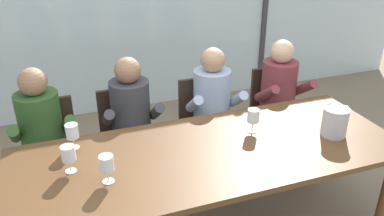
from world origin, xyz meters
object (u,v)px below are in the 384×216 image
at_px(wine_glass_by_left_taster, 253,117).
at_px(chair_center, 205,120).
at_px(chair_near_curtain, 51,146).
at_px(wine_glass_near_bucket, 107,165).
at_px(person_charcoal_jacket, 133,121).
at_px(dining_table, 210,159).
at_px(ice_bucket_primary, 335,121).
at_px(chair_right_of_center, 275,106).
at_px(chair_left_of_center, 127,132).
at_px(wine_glass_by_right_taster, 72,132).
at_px(wine_glass_center_pour, 68,155).
at_px(person_maroon_top, 282,97).
at_px(person_olive_shirt, 43,135).
at_px(person_pale_blue_shirt, 214,108).

bearing_deg(wine_glass_by_left_taster, chair_center, 94.42).
relative_size(chair_near_curtain, wine_glass_near_bucket, 5.00).
bearing_deg(person_charcoal_jacket, chair_center, 13.56).
relative_size(dining_table, ice_bucket_primary, 12.45).
relative_size(ice_bucket_primary, wine_glass_by_left_taster, 1.19).
bearing_deg(chair_near_curtain, chair_right_of_center, -0.61).
height_order(chair_left_of_center, ice_bucket_primary, ice_bucket_primary).
distance_m(ice_bucket_primary, wine_glass_by_right_taster, 1.78).
xyz_separation_m(chair_left_of_center, wine_glass_center_pour, (-0.49, -0.84, 0.39)).
relative_size(dining_table, chair_near_curtain, 2.96).
bearing_deg(chair_center, wine_glass_near_bucket, -132.93).
bearing_deg(chair_center, ice_bucket_primary, -58.50).
bearing_deg(person_maroon_top, person_olive_shirt, -179.43).
xyz_separation_m(wine_glass_by_left_taster, wine_glass_near_bucket, (-1.06, -0.24, 0.00)).
bearing_deg(chair_center, wine_glass_center_pour, -143.47).
xyz_separation_m(chair_near_curtain, wine_glass_by_right_taster, (0.17, -0.55, 0.39)).
relative_size(chair_near_curtain, person_charcoal_jacket, 0.73).
bearing_deg(chair_near_curtain, person_pale_blue_shirt, -6.72).
height_order(dining_table, wine_glass_near_bucket, wine_glass_near_bucket).
xyz_separation_m(person_charcoal_jacket, wine_glass_center_pour, (-0.52, -0.70, 0.22)).
distance_m(wine_glass_by_left_taster, wine_glass_center_pour, 1.26).
bearing_deg(wine_glass_center_pour, ice_bucket_primary, -5.56).
relative_size(person_olive_shirt, wine_glass_center_pour, 6.84).
relative_size(chair_near_curtain, ice_bucket_primary, 4.21).
height_order(chair_center, wine_glass_by_left_taster, wine_glass_by_left_taster).
bearing_deg(chair_right_of_center, wine_glass_by_right_taster, -160.55).
relative_size(ice_bucket_primary, wine_glass_center_pour, 1.19).
bearing_deg(wine_glass_center_pour, dining_table, -4.50).
xyz_separation_m(dining_table, person_charcoal_jacket, (-0.36, 0.77, -0.03)).
bearing_deg(person_maroon_top, chair_left_of_center, 174.65).
relative_size(dining_table, wine_glass_by_right_taster, 14.81).
bearing_deg(person_maroon_top, person_pale_blue_shirt, -179.45).
relative_size(wine_glass_by_left_taster, wine_glass_by_right_taster, 1.00).
bearing_deg(ice_bucket_primary, wine_glass_center_pour, 174.44).
height_order(dining_table, chair_right_of_center, chair_right_of_center).
bearing_deg(person_olive_shirt, wine_glass_by_right_taster, -69.92).
xyz_separation_m(person_pale_blue_shirt, person_maroon_top, (0.67, -0.00, 0.00)).
xyz_separation_m(person_pale_blue_shirt, wine_glass_near_bucket, (-1.04, -0.88, 0.22)).
bearing_deg(ice_bucket_primary, chair_right_of_center, 80.56).
distance_m(chair_left_of_center, ice_bucket_primary, 1.67).
distance_m(chair_left_of_center, wine_glass_by_right_taster, 0.83).
bearing_deg(wine_glass_by_right_taster, chair_left_of_center, 51.84).
bearing_deg(wine_glass_by_left_taster, person_maroon_top, 44.40).
xyz_separation_m(chair_center, wine_glass_near_bucket, (-1.00, -1.01, 0.39)).
xyz_separation_m(chair_center, person_maroon_top, (0.71, -0.13, 0.17)).
height_order(chair_left_of_center, person_olive_shirt, person_olive_shirt).
relative_size(chair_near_curtain, person_olive_shirt, 0.73).
distance_m(dining_table, person_olive_shirt, 1.29).
bearing_deg(wine_glass_by_right_taster, ice_bucket_primary, -14.38).
distance_m(wine_glass_near_bucket, wine_glass_by_right_taster, 0.48).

